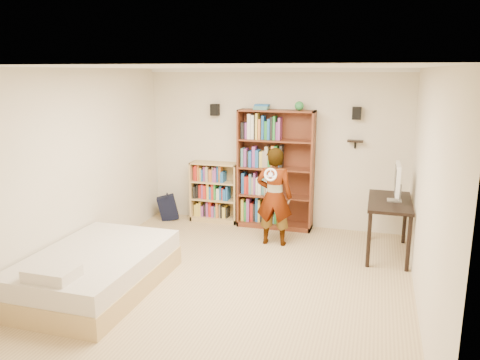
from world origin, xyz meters
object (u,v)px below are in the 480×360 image
at_px(computer_desk, 388,228).
at_px(person, 274,197).
at_px(low_bookshelf, 215,192).
at_px(daybed, 96,266).
at_px(tall_bookshelf, 276,170).

relative_size(computer_desk, person, 0.79).
distance_m(computer_desk, person, 1.74).
relative_size(low_bookshelf, daybed, 0.51).
relative_size(tall_bookshelf, person, 1.32).
bearing_deg(daybed, tall_bookshelf, 61.62).
relative_size(daybed, person, 1.37).
bearing_deg(tall_bookshelf, daybed, -118.38).
bearing_deg(low_bookshelf, daybed, -99.43).
height_order(low_bookshelf, computer_desk, low_bookshelf).
xyz_separation_m(tall_bookshelf, low_bookshelf, (-1.11, 0.03, -0.48)).
xyz_separation_m(computer_desk, daybed, (-3.47, -2.22, -0.10)).
bearing_deg(person, computer_desk, 179.11).
height_order(tall_bookshelf, daybed, tall_bookshelf).
distance_m(computer_desk, daybed, 4.13).
xyz_separation_m(computer_desk, person, (-1.70, -0.05, 0.35)).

